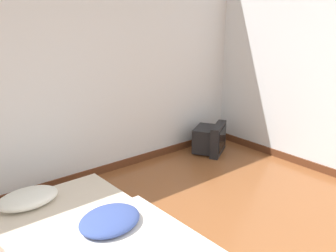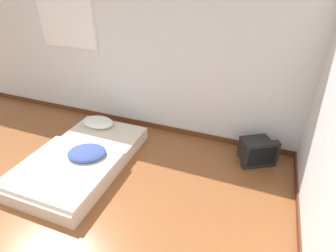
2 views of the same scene
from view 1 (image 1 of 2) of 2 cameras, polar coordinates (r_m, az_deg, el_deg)
The scene contains 3 objects.
wall_back at distance 3.80m, azimuth -19.69°, elevation 8.74°, with size 7.58×0.08×2.60m.
mattress_bed at distance 3.00m, azimuth -11.55°, elevation -17.02°, with size 1.16×1.90×0.34m.
crt_tv at distance 4.89m, azimuth 6.46°, elevation -1.96°, with size 0.55×0.52×0.39m.
Camera 1 is at (-1.29, -0.66, 1.81)m, focal length 40.00 mm.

